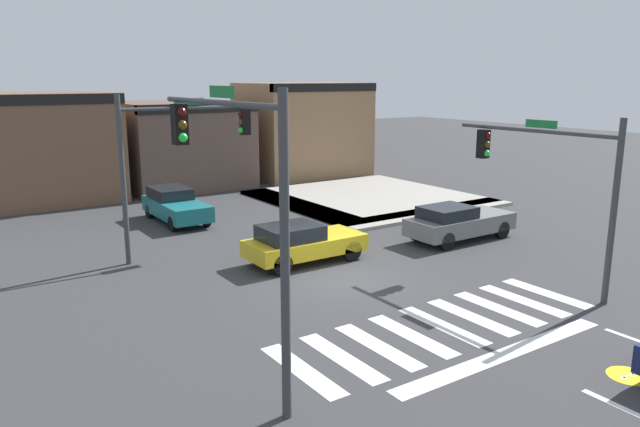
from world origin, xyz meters
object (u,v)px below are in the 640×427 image
Objects in this scene: traffic_signal_southwest at (233,179)px; car_teal at (175,205)px; traffic_signal_southeast at (547,169)px; car_yellow at (302,242)px; car_gray at (458,222)px; traffic_signal_northwest at (180,145)px.

car_teal is at bearing -15.94° from traffic_signal_southwest.
car_yellow is (-5.05, 5.94, -2.88)m from traffic_signal_southeast.
car_gray is (12.21, 5.15, -3.57)m from traffic_signal_southwest.
car_gray is at bearing 40.83° from car_teal.
car_teal is (4.14, 14.49, -3.56)m from traffic_signal_southwest.
traffic_signal_northwest reaches higher than car_yellow.
car_yellow is at bearing 9.13° from car_teal.
traffic_signal_southwest reaches higher than car_teal.
traffic_signal_northwest reaches higher than traffic_signal_southeast.
traffic_signal_southeast is 15.96m from car_teal.
car_yellow is (5.49, 6.09, -3.58)m from traffic_signal_southwest.
traffic_signal_northwest is 1.26× the size of car_gray.
traffic_signal_southwest is 15.49m from car_teal.
car_yellow is (1.35, -8.40, -0.02)m from car_teal.
traffic_signal_northwest is at bearing 156.70° from car_gray.
traffic_signal_southwest is 1.06× the size of traffic_signal_northwest.
traffic_signal_southeast is 0.94× the size of traffic_signal_southwest.
car_gray is at bearing -18.46° from traffic_signal_southeast.
traffic_signal_southeast is 8.31m from car_yellow.
traffic_signal_southwest is 1.34× the size of car_gray.
traffic_signal_southeast reaches higher than car_gray.
traffic_signal_northwest reaches higher than car_teal.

